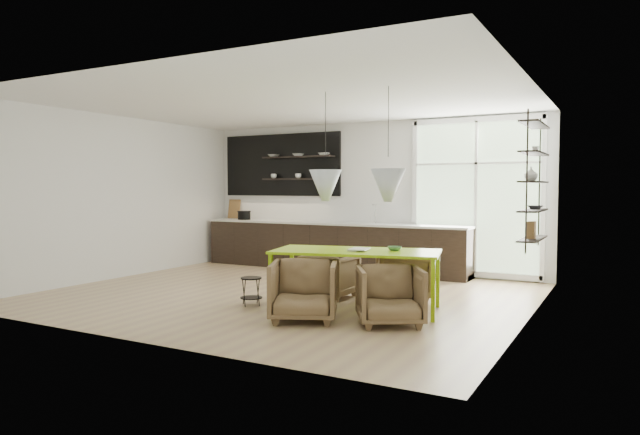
{
  "coord_description": "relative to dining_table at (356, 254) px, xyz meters",
  "views": [
    {
      "loc": [
        4.55,
        -7.28,
        1.62
      ],
      "look_at": [
        0.27,
        0.6,
        1.15
      ],
      "focal_mm": 32.0,
      "sensor_mm": 36.0,
      "label": 1
    }
  ],
  "objects": [
    {
      "name": "room",
      "position": [
        -0.81,
        1.56,
        0.72
      ],
      "size": [
        7.02,
        6.01,
        2.91
      ],
      "color": "tan",
      "rests_on": "ground"
    },
    {
      "name": "kitchen_run",
      "position": [
        -2.09,
        3.15,
        -0.14
      ],
      "size": [
        5.54,
        0.69,
        2.75
      ],
      "color": "black",
      "rests_on": "ground"
    },
    {
      "name": "right_shelving",
      "position": [
        1.97,
        1.64,
        0.91
      ],
      "size": [
        0.26,
        1.22,
        1.9
      ],
      "color": "black",
      "rests_on": "ground"
    },
    {
      "name": "dining_table",
      "position": [
        0.0,
        0.0,
        0.0
      ],
      "size": [
        2.34,
        1.45,
        0.79
      ],
      "rotation": [
        0.0,
        0.0,
        0.23
      ],
      "color": "#8BC006",
      "rests_on": "ground"
    },
    {
      "name": "armchair_back_left",
      "position": [
        -0.7,
        0.61,
        -0.41
      ],
      "size": [
        0.72,
        0.74,
        0.65
      ],
      "primitive_type": "imported",
      "rotation": [
        0.0,
        0.0,
        3.11
      ],
      "color": "brown",
      "rests_on": "ground"
    },
    {
      "name": "armchair_back_right",
      "position": [
        0.3,
        0.95,
        -0.4
      ],
      "size": [
        0.99,
        1.0,
        0.68
      ],
      "primitive_type": "imported",
      "rotation": [
        0.0,
        0.0,
        3.62
      ],
      "color": "brown",
      "rests_on": "ground"
    },
    {
      "name": "armchair_front_left",
      "position": [
        -0.3,
        -0.86,
        -0.37
      ],
      "size": [
        1.05,
        1.06,
        0.74
      ],
      "primitive_type": "imported",
      "rotation": [
        0.0,
        0.0,
        0.43
      ],
      "color": "brown",
      "rests_on": "ground"
    },
    {
      "name": "armchair_front_right",
      "position": [
        0.7,
        -0.56,
        -0.39
      ],
      "size": [
        1.03,
        1.04,
        0.7
      ],
      "primitive_type": "imported",
      "rotation": [
        0.0,
        0.0,
        0.53
      ],
      "color": "brown",
      "rests_on": "ground"
    },
    {
      "name": "wire_stool",
      "position": [
        -1.39,
        -0.44,
        -0.49
      ],
      "size": [
        0.31,
        0.31,
        0.39
      ],
      "rotation": [
        0.0,
        0.0,
        -0.2
      ],
      "color": "black",
      "rests_on": "ground"
    },
    {
      "name": "table_book",
      "position": [
        -0.06,
        -0.04,
        0.07
      ],
      "size": [
        0.28,
        0.35,
        0.03
      ],
      "primitive_type": "imported",
      "rotation": [
        0.0,
        0.0,
        0.15
      ],
      "color": "white",
      "rests_on": "dining_table"
    },
    {
      "name": "table_bowl",
      "position": [
        0.46,
        0.2,
        0.08
      ],
      "size": [
        0.22,
        0.22,
        0.06
      ],
      "primitive_type": "imported",
      "rotation": [
        0.0,
        0.0,
        0.21
      ],
      "color": "#497A50",
      "rests_on": "dining_table"
    }
  ]
}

